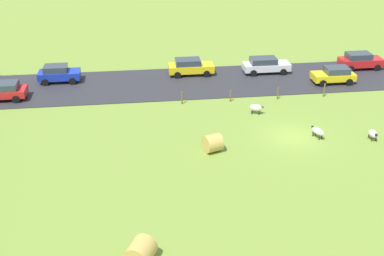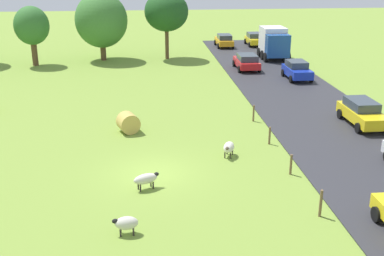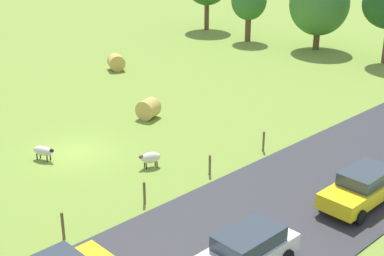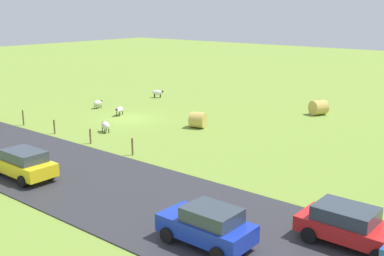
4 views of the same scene
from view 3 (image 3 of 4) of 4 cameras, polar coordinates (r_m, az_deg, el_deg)
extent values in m
plane|color=olive|center=(30.58, -11.80, -2.52)|extent=(160.00, 160.00, 0.00)
cube|color=#2D2D33|center=(22.71, 4.46, -11.13)|extent=(8.00, 80.00, 0.06)
ellipsoid|color=silver|center=(28.21, -4.27, -3.04)|extent=(0.90, 1.17, 0.55)
ellipsoid|color=brown|center=(28.02, -5.23, -2.96)|extent=(0.26, 0.31, 0.20)
cylinder|color=#2D2823|center=(28.16, -4.70, -3.93)|extent=(0.07, 0.07, 0.33)
cylinder|color=#2D2823|center=(28.42, -4.89, -3.69)|extent=(0.07, 0.07, 0.33)
cylinder|color=#2D2823|center=(28.31, -3.60, -3.75)|extent=(0.07, 0.07, 0.33)
cylinder|color=#2D2823|center=(28.57, -3.80, -3.51)|extent=(0.07, 0.07, 0.33)
ellipsoid|color=beige|center=(29.94, -15.03, -2.27)|extent=(1.27, 0.90, 0.48)
ellipsoid|color=black|center=(29.57, -14.19, -2.26)|extent=(0.31, 0.27, 0.20)
cylinder|color=#2D2823|center=(29.99, -14.32, -2.90)|extent=(0.07, 0.07, 0.34)
cylinder|color=#2D2823|center=(29.80, -14.62, -3.09)|extent=(0.07, 0.07, 0.34)
cylinder|color=#2D2823|center=(30.36, -15.29, -2.68)|extent=(0.07, 0.07, 0.34)
cylinder|color=#2D2823|center=(30.18, -15.60, -2.87)|extent=(0.07, 0.07, 0.34)
cylinder|color=tan|center=(45.57, -7.78, 6.69)|extent=(1.70, 1.70, 1.27)
cylinder|color=tan|center=(34.73, -4.50, 1.98)|extent=(1.55, 1.48, 1.24)
cylinder|color=brown|center=(53.09, 12.64, 8.95)|extent=(0.57, 0.57, 2.05)
ellipsoid|color=#3D7533|center=(52.51, 12.92, 12.28)|extent=(5.38, 5.38, 5.63)
cylinder|color=brown|center=(60.62, 1.52, 11.57)|extent=(0.51, 0.51, 3.21)
cylinder|color=brown|center=(55.39, 5.76, 10.14)|extent=(0.57, 0.57, 2.55)
ellipsoid|color=#336B2D|center=(54.92, 5.86, 12.89)|extent=(3.41, 3.41, 3.77)
cylinder|color=brown|center=(22.84, -13.10, -9.78)|extent=(0.12, 0.12, 1.22)
cylinder|color=brown|center=(24.89, -4.90, -6.64)|extent=(0.12, 0.12, 1.07)
cylinder|color=brown|center=(27.39, 1.83, -3.80)|extent=(0.12, 0.12, 1.05)
cylinder|color=brown|center=(30.24, 7.34, -1.36)|extent=(0.12, 0.12, 1.11)
cube|color=silver|center=(20.48, 5.17, -12.96)|extent=(1.75, 4.56, 0.65)
cube|color=#333D47|center=(20.36, 5.87, -11.16)|extent=(1.54, 2.51, 0.56)
cylinder|color=black|center=(22.07, 5.98, -11.18)|extent=(0.22, 0.64, 0.64)
cube|color=yellow|center=(25.62, 16.87, -6.21)|extent=(1.75, 4.36, 0.70)
cube|color=#333D47|center=(25.61, 17.39, -4.71)|extent=(1.54, 2.40, 0.56)
cylinder|color=black|center=(24.33, 16.88, -8.73)|extent=(0.22, 0.64, 0.64)
cylinder|color=black|center=(25.06, 13.41, -7.39)|extent=(0.22, 0.64, 0.64)
cylinder|color=black|center=(27.26, 16.70, -5.25)|extent=(0.22, 0.64, 0.64)
camera|label=1|loc=(58.96, -20.06, 24.34)|focal=43.61mm
camera|label=2|loc=(25.55, -61.47, 5.77)|focal=44.86mm
camera|label=4|loc=(43.43, 50.48, 9.77)|focal=44.66mm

